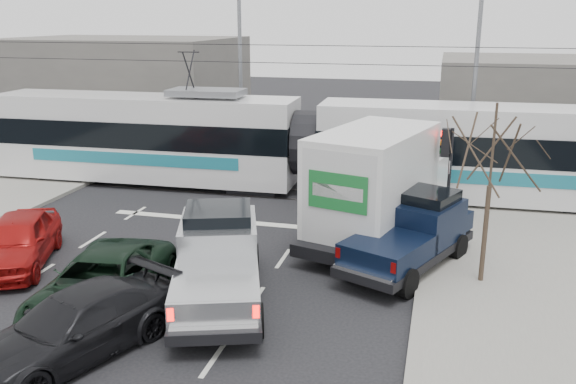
% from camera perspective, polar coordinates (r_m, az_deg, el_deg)
% --- Properties ---
extents(ground, '(120.00, 120.00, 0.00)m').
position_cam_1_polar(ground, '(17.13, -8.65, -9.33)').
color(ground, black).
rests_on(ground, ground).
extents(sidewalk_right, '(6.00, 60.00, 0.15)m').
position_cam_1_polar(sidewalk_right, '(16.15, 23.01, -11.87)').
color(sidewalk_right, gray).
rests_on(sidewalk_right, ground).
extents(rails, '(60.00, 1.60, 0.03)m').
position_cam_1_polar(rails, '(26.02, -0.13, -0.17)').
color(rails, '#33302D').
rests_on(rails, ground).
extents(building_left, '(14.00, 10.00, 6.00)m').
position_cam_1_polar(building_left, '(41.69, -15.02, 9.65)').
color(building_left, '#66625D').
rests_on(building_left, ground).
extents(building_right, '(12.00, 10.00, 5.00)m').
position_cam_1_polar(building_right, '(38.91, 22.96, 7.76)').
color(building_right, '#66625D').
rests_on(building_right, ground).
extents(bare_tree, '(2.40, 2.40, 5.00)m').
position_cam_1_polar(bare_tree, '(17.10, 18.59, 3.41)').
color(bare_tree, '#47382B').
rests_on(bare_tree, ground).
extents(traffic_signal, '(0.44, 0.44, 3.60)m').
position_cam_1_polar(traffic_signal, '(21.18, 14.63, 3.13)').
color(traffic_signal, black).
rests_on(traffic_signal, ground).
extents(street_lamp_near, '(2.38, 0.25, 9.00)m').
position_cam_1_polar(street_lamp_near, '(28.28, 16.78, 11.00)').
color(street_lamp_near, slate).
rests_on(street_lamp_near, ground).
extents(street_lamp_far, '(2.38, 0.25, 9.00)m').
position_cam_1_polar(street_lamp_far, '(32.01, -4.82, 12.13)').
color(street_lamp_far, slate).
rests_on(street_lamp_far, ground).
extents(catenary, '(60.00, 0.20, 7.00)m').
position_cam_1_polar(catenary, '(25.21, -0.14, 8.30)').
color(catenary, black).
rests_on(catenary, ground).
extents(tram, '(28.72, 3.73, 5.85)m').
position_cam_1_polar(tram, '(25.90, 1.76, 4.45)').
color(tram, silver).
rests_on(tram, ground).
extents(silver_pickup, '(3.96, 6.50, 2.24)m').
position_cam_1_polar(silver_pickup, '(16.51, -6.55, -6.03)').
color(silver_pickup, black).
rests_on(silver_pickup, ground).
extents(box_truck, '(4.67, 8.15, 3.86)m').
position_cam_1_polar(box_truck, '(20.47, 8.66, 0.63)').
color(box_truck, black).
rests_on(box_truck, ground).
extents(navy_pickup, '(3.90, 5.61, 2.23)m').
position_cam_1_polar(navy_pickup, '(18.63, 11.66, -3.70)').
color(navy_pickup, black).
rests_on(navy_pickup, ground).
extents(green_car, '(3.12, 5.66, 1.50)m').
position_cam_1_polar(green_car, '(16.38, -17.03, -8.23)').
color(green_car, black).
rests_on(green_car, ground).
extents(red_car, '(3.43, 4.96, 1.57)m').
position_cam_1_polar(red_car, '(20.19, -23.98, -4.19)').
color(red_car, '#9C0F0E').
rests_on(red_car, ground).
extents(dark_car, '(3.79, 5.38, 1.45)m').
position_cam_1_polar(dark_car, '(14.57, -19.29, -11.73)').
color(dark_car, black).
rests_on(dark_car, ground).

